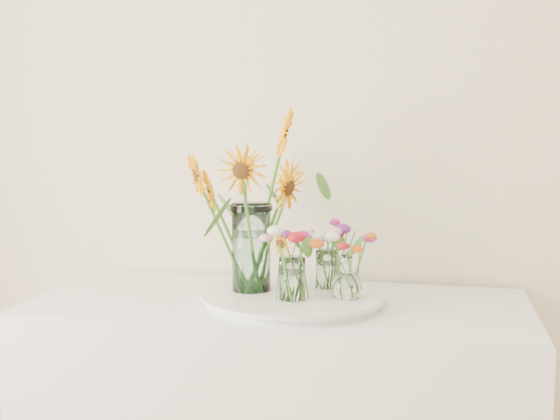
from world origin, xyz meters
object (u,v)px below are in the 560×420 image
object	(u,v)px
tray	(293,298)
small_vase_c	(327,270)
mason_jar	(251,248)
small_vase_b	(347,277)
small_vase_a	(292,279)

from	to	relation	value
tray	small_vase_c	world-z (taller)	small_vase_c
mason_jar	small_vase_b	world-z (taller)	mason_jar
small_vase_a	small_vase_b	size ratio (longest dim) A/B	0.97
small_vase_a	small_vase_b	world-z (taller)	small_vase_b
tray	small_vase_b	xyz separation A→B (m)	(0.15, -0.03, 0.07)
mason_jar	small_vase_b	bearing A→B (deg)	-6.95
small_vase_b	small_vase_c	size ratio (longest dim) A/B	1.07
tray	small_vase_a	bearing A→B (deg)	-80.24
tray	small_vase_c	distance (m)	0.14
mason_jar	small_vase_c	xyz separation A→B (m)	(0.21, 0.08, -0.07)
tray	mason_jar	distance (m)	0.19
tray	mason_jar	world-z (taller)	mason_jar
tray	small_vase_a	distance (m)	0.11
small_vase_a	small_vase_c	bearing A→B (deg)	66.14
small_vase_c	tray	bearing A→B (deg)	-136.08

